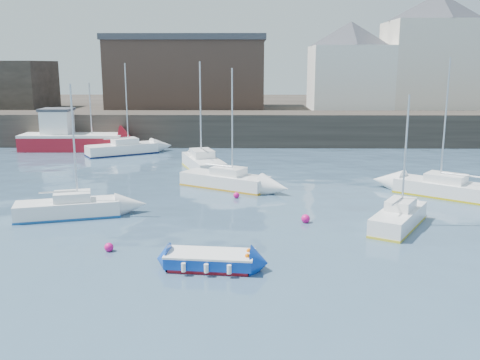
{
  "coord_description": "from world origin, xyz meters",
  "views": [
    {
      "loc": [
        0.38,
        -15.4,
        7.45
      ],
      "look_at": [
        0.0,
        12.0,
        1.5
      ],
      "focal_mm": 40.0,
      "sensor_mm": 36.0,
      "label": 1
    }
  ],
  "objects_px": {
    "sailboat_c": "(399,218)",
    "sailboat_f": "(203,163)",
    "blue_dinghy": "(210,260)",
    "fishing_boat": "(70,137)",
    "sailboat_b": "(225,180)",
    "sailboat_d": "(450,189)",
    "buoy_mid": "(305,223)",
    "buoy_far": "(236,198)",
    "sailboat_a": "(68,208)",
    "sailboat_h": "(122,149)",
    "buoy_near": "(109,251)"
  },
  "relations": [
    {
      "from": "sailboat_b",
      "to": "buoy_near",
      "type": "distance_m",
      "value": 12.31
    },
    {
      "from": "sailboat_d",
      "to": "sailboat_h",
      "type": "distance_m",
      "value": 26.48
    },
    {
      "from": "sailboat_a",
      "to": "sailboat_c",
      "type": "relative_size",
      "value": 1.07
    },
    {
      "from": "sailboat_c",
      "to": "sailboat_f",
      "type": "bearing_deg",
      "value": 127.19
    },
    {
      "from": "sailboat_c",
      "to": "buoy_mid",
      "type": "height_order",
      "value": "sailboat_c"
    },
    {
      "from": "sailboat_d",
      "to": "sailboat_f",
      "type": "xyz_separation_m",
      "value": [
        -14.76,
        7.56,
        0.06
      ]
    },
    {
      "from": "blue_dinghy",
      "to": "sailboat_h",
      "type": "relative_size",
      "value": 0.45
    },
    {
      "from": "sailboat_b",
      "to": "sailboat_d",
      "type": "relative_size",
      "value": 0.92
    },
    {
      "from": "sailboat_h",
      "to": "buoy_far",
      "type": "bearing_deg",
      "value": -56.32
    },
    {
      "from": "blue_dinghy",
      "to": "sailboat_d",
      "type": "distance_m",
      "value": 17.14
    },
    {
      "from": "sailboat_d",
      "to": "sailboat_f",
      "type": "relative_size",
      "value": 1.02
    },
    {
      "from": "blue_dinghy",
      "to": "buoy_far",
      "type": "height_order",
      "value": "blue_dinghy"
    },
    {
      "from": "buoy_near",
      "to": "buoy_far",
      "type": "xyz_separation_m",
      "value": [
        5.01,
        8.94,
        0.0
      ]
    },
    {
      "from": "blue_dinghy",
      "to": "fishing_boat",
      "type": "distance_m",
      "value": 31.64
    },
    {
      "from": "blue_dinghy",
      "to": "fishing_boat",
      "type": "xyz_separation_m",
      "value": [
        -14.37,
        28.18,
        0.79
      ]
    },
    {
      "from": "sailboat_b",
      "to": "blue_dinghy",
      "type": "bearing_deg",
      "value": -90.07
    },
    {
      "from": "sailboat_d",
      "to": "buoy_far",
      "type": "distance_m",
      "value": 12.23
    },
    {
      "from": "blue_dinghy",
      "to": "sailboat_b",
      "type": "bearing_deg",
      "value": 89.93
    },
    {
      "from": "buoy_far",
      "to": "sailboat_h",
      "type": "bearing_deg",
      "value": 123.68
    },
    {
      "from": "sailboat_c",
      "to": "sailboat_f",
      "type": "relative_size",
      "value": 0.8
    },
    {
      "from": "blue_dinghy",
      "to": "buoy_near",
      "type": "distance_m",
      "value": 4.64
    },
    {
      "from": "sailboat_d",
      "to": "buoy_near",
      "type": "relative_size",
      "value": 21.04
    },
    {
      "from": "fishing_boat",
      "to": "blue_dinghy",
      "type": "bearing_deg",
      "value": -62.97
    },
    {
      "from": "buoy_mid",
      "to": "buoy_far",
      "type": "bearing_deg",
      "value": 125.51
    },
    {
      "from": "sailboat_c",
      "to": "sailboat_d",
      "type": "height_order",
      "value": "sailboat_d"
    },
    {
      "from": "sailboat_d",
      "to": "buoy_far",
      "type": "relative_size",
      "value": 22.59
    },
    {
      "from": "sailboat_a",
      "to": "fishing_boat",
      "type": "bearing_deg",
      "value": 107.78
    },
    {
      "from": "sailboat_d",
      "to": "buoy_mid",
      "type": "height_order",
      "value": "sailboat_d"
    },
    {
      "from": "sailboat_b",
      "to": "buoy_far",
      "type": "height_order",
      "value": "sailboat_b"
    },
    {
      "from": "sailboat_f",
      "to": "sailboat_h",
      "type": "relative_size",
      "value": 1.01
    },
    {
      "from": "sailboat_c",
      "to": "buoy_near",
      "type": "relative_size",
      "value": 16.44
    },
    {
      "from": "sailboat_b",
      "to": "buoy_near",
      "type": "relative_size",
      "value": 19.45
    },
    {
      "from": "sailboat_h",
      "to": "buoy_mid",
      "type": "xyz_separation_m",
      "value": [
        13.36,
        -19.71,
        -0.49
      ]
    },
    {
      "from": "sailboat_c",
      "to": "buoy_mid",
      "type": "xyz_separation_m",
      "value": [
        -4.25,
        0.7,
        -0.47
      ]
    },
    {
      "from": "sailboat_c",
      "to": "sailboat_d",
      "type": "distance_m",
      "value": 7.45
    },
    {
      "from": "sailboat_h",
      "to": "buoy_near",
      "type": "xyz_separation_m",
      "value": [
        4.93,
        -23.86,
        -0.49
      ]
    },
    {
      "from": "buoy_mid",
      "to": "sailboat_c",
      "type": "bearing_deg",
      "value": -9.35
    },
    {
      "from": "sailboat_a",
      "to": "buoy_far",
      "type": "xyz_separation_m",
      "value": [
        8.28,
        3.99,
        -0.46
      ]
    },
    {
      "from": "sailboat_b",
      "to": "sailboat_c",
      "type": "xyz_separation_m",
      "value": [
        8.42,
        -8.09,
        -0.0
      ]
    },
    {
      "from": "blue_dinghy",
      "to": "sailboat_c",
      "type": "bearing_deg",
      "value": 32.08
    },
    {
      "from": "blue_dinghy",
      "to": "sailboat_h",
      "type": "bearing_deg",
      "value": 109.65
    },
    {
      "from": "sailboat_d",
      "to": "sailboat_f",
      "type": "distance_m",
      "value": 16.58
    },
    {
      "from": "sailboat_a",
      "to": "buoy_far",
      "type": "relative_size",
      "value": 18.91
    },
    {
      "from": "sailboat_a",
      "to": "buoy_mid",
      "type": "relative_size",
      "value": 15.37
    },
    {
      "from": "buoy_far",
      "to": "blue_dinghy",
      "type": "bearing_deg",
      "value": -94.04
    },
    {
      "from": "fishing_boat",
      "to": "sailboat_c",
      "type": "relative_size",
      "value": 1.46
    },
    {
      "from": "sailboat_b",
      "to": "sailboat_c",
      "type": "height_order",
      "value": "sailboat_b"
    },
    {
      "from": "sailboat_a",
      "to": "sailboat_c",
      "type": "bearing_deg",
      "value": -5.4
    },
    {
      "from": "sailboat_h",
      "to": "buoy_near",
      "type": "distance_m",
      "value": 24.37
    },
    {
      "from": "sailboat_a",
      "to": "sailboat_c",
      "type": "distance_m",
      "value": 16.02
    }
  ]
}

